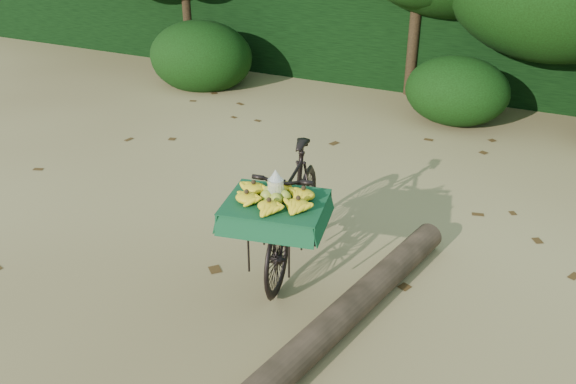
% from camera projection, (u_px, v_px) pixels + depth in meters
% --- Properties ---
extents(ground, '(80.00, 80.00, 0.00)m').
position_uv_depth(ground, '(219.00, 230.00, 6.38)').
color(ground, tan).
rests_on(ground, ground).
extents(vendor_bicycle, '(1.02, 1.96, 1.13)m').
position_uv_depth(vendor_bicycle, '(293.00, 208.00, 5.61)').
color(vendor_bicycle, black).
rests_on(vendor_bicycle, ground).
extents(fallen_log, '(0.96, 3.52, 0.26)m').
position_uv_depth(fallen_log, '(330.00, 327.00, 4.80)').
color(fallen_log, brown).
rests_on(fallen_log, ground).
extents(hedge_backdrop, '(26.00, 1.80, 1.80)m').
position_uv_depth(hedge_backdrop, '(400.00, 28.00, 11.02)').
color(hedge_backdrop, black).
rests_on(hedge_backdrop, ground).
extents(bush_clumps, '(8.80, 1.70, 0.90)m').
position_uv_depth(bush_clumps, '(391.00, 85.00, 9.43)').
color(bush_clumps, black).
rests_on(bush_clumps, ground).
extents(leaf_litter, '(7.00, 7.30, 0.01)m').
position_uv_depth(leaf_litter, '(249.00, 204.00, 6.90)').
color(leaf_litter, '#432B12').
rests_on(leaf_litter, ground).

